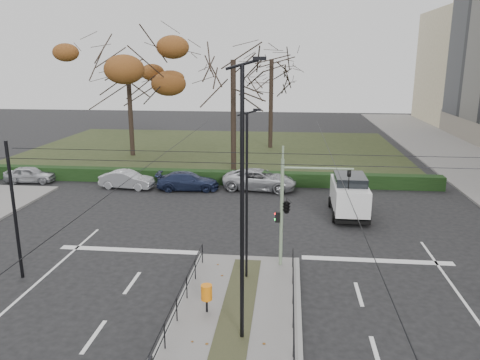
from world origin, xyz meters
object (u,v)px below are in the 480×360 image
object	(u,v)px
traffic_light	(288,205)
parked_car_first	(30,174)
streetlamp_median_near	(243,205)
white_van	(349,194)
parked_car_fourth	(260,180)
streetlamp_median_far	(247,195)
bare_tree_near	(233,68)
rust_tree	(127,56)
litter_bin	(207,293)
parked_car_second	(127,180)
bare_tree_center	(272,66)
parked_car_third	(188,181)

from	to	relation	value
traffic_light	parked_car_first	size ratio (longest dim) A/B	1.32
streetlamp_median_near	white_van	bearing A→B (deg)	69.81
parked_car_fourth	parked_car_first	bearing A→B (deg)	94.84
traffic_light	parked_car_fourth	bearing A→B (deg)	98.98
streetlamp_median_far	bare_tree_near	xyz separation A→B (m)	(-2.94, 19.88, 4.73)
streetlamp_median_near	rust_tree	xyz separation A→B (m)	(-13.84, 29.88, 4.74)
litter_bin	parked_car_first	world-z (taller)	parked_car_first
parked_car_first	traffic_light	bearing A→B (deg)	-130.43
traffic_light	litter_bin	xyz separation A→B (m)	(-2.89, -4.42, -2.08)
parked_car_fourth	bare_tree_near	xyz separation A→B (m)	(-2.56, 5.38, 7.77)
litter_bin	parked_car_second	bearing A→B (deg)	117.86
rust_tree	bare_tree_center	world-z (taller)	rust_tree
streetlamp_median_far	bare_tree_center	size ratio (longest dim) A/B	0.59
streetlamp_median_far	parked_car_second	size ratio (longest dim) A/B	1.81
parked_car_third	parked_car_second	bearing A→B (deg)	86.29
bare_tree_center	parked_car_first	bearing A→B (deg)	-137.24
streetlamp_median_near	white_van	xyz separation A→B (m)	(5.08, 13.81, -3.47)
streetlamp_median_near	parked_car_first	xyz separation A→B (m)	(-18.32, 19.10, -4.13)
parked_car_fourth	litter_bin	bearing A→B (deg)	-177.46
traffic_light	bare_tree_near	size ratio (longest dim) A/B	0.41
parked_car_first	parked_car_second	distance (m)	8.01
parked_car_third	bare_tree_near	world-z (taller)	bare_tree_near
streetlamp_median_near	parked_car_second	xyz separation A→B (m)	(-10.35, 18.28, -4.11)
traffic_light	parked_car_second	size ratio (longest dim) A/B	1.24
bare_tree_center	bare_tree_near	size ratio (longest dim) A/B	1.01
bare_tree_center	white_van	bearing A→B (deg)	-75.34
parked_car_first	bare_tree_near	bearing A→B (deg)	-77.45
rust_tree	parked_car_second	bearing A→B (deg)	-73.26
parked_car_second	rust_tree	bearing A→B (deg)	23.07
parked_car_third	bare_tree_center	distance (m)	19.59
rust_tree	streetlamp_median_near	bearing A→B (deg)	-65.15
streetlamp_median_near	parked_car_first	size ratio (longest dim) A/B	2.45
streetlamp_median_near	parked_car_first	world-z (taller)	streetlamp_median_near
streetlamp_median_far	rust_tree	xyz separation A→B (m)	(-13.57, 25.40, 5.73)
bare_tree_near	streetlamp_median_near	bearing A→B (deg)	-82.49
parked_car_second	streetlamp_median_near	bearing A→B (deg)	-144.15
traffic_light	bare_tree_center	distance (m)	30.18
litter_bin	parked_car_fourth	bearing A→B (deg)	87.31
parked_car_fourth	rust_tree	size ratio (longest dim) A/B	0.43
streetlamp_median_near	traffic_light	bearing A→B (deg)	76.46
streetlamp_median_near	parked_car_first	distance (m)	26.79
parked_car_second	rust_tree	xyz separation A→B (m)	(-3.49, 11.60, 8.86)
traffic_light	litter_bin	world-z (taller)	traffic_light
litter_bin	parked_car_third	world-z (taller)	parked_car_third
traffic_light	rust_tree	size ratio (longest dim) A/B	0.39
parked_car_third	parked_car_first	bearing A→B (deg)	81.87
streetlamp_median_near	bare_tree_center	distance (m)	35.70
parked_car_second	white_van	world-z (taller)	white_van
traffic_light	parked_car_fourth	size ratio (longest dim) A/B	0.92
streetlamp_median_near	rust_tree	distance (m)	33.27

